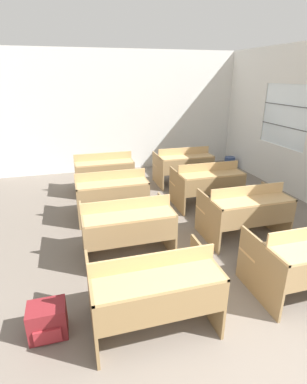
# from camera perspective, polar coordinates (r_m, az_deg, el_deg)

# --- Properties ---
(wall_back) EXTENTS (6.39, 0.06, 2.95)m
(wall_back) POSITION_cam_1_polar(r_m,az_deg,el_deg) (7.88, -6.84, 14.81)
(wall_back) COLOR silver
(wall_back) RESTS_ON ground_plane
(bench_front_left) EXTENTS (1.19, 0.83, 0.85)m
(bench_front_left) POSITION_cam_1_polar(r_m,az_deg,el_deg) (3.01, -0.11, -17.67)
(bench_front_left) COLOR olive
(bench_front_left) RESTS_ON ground_plane
(bench_second_left) EXTENTS (1.19, 0.83, 0.85)m
(bench_second_left) POSITION_cam_1_polar(r_m,az_deg,el_deg) (4.10, -5.08, -6.30)
(bench_second_left) COLOR #987A50
(bench_second_left) RESTS_ON ground_plane
(bench_second_right) EXTENTS (1.19, 0.83, 0.85)m
(bench_second_right) POSITION_cam_1_polar(r_m,az_deg,el_deg) (4.74, 16.96, -3.25)
(bench_second_right) COLOR #997B51
(bench_second_right) RESTS_ON ground_plane
(bench_third_left) EXTENTS (1.19, 0.83, 0.85)m
(bench_third_left) POSITION_cam_1_polar(r_m,az_deg,el_deg) (5.25, -8.02, -0.05)
(bench_third_left) COLOR #98794F
(bench_third_left) RESTS_ON ground_plane
(bench_third_right) EXTENTS (1.19, 0.83, 0.85)m
(bench_third_right) POSITION_cam_1_polar(r_m,az_deg,el_deg) (5.76, 10.15, 1.77)
(bench_third_right) COLOR olive
(bench_third_right) RESTS_ON ground_plane
(bench_back_left) EXTENTS (1.19, 0.83, 0.85)m
(bench_back_left) POSITION_cam_1_polar(r_m,az_deg,el_deg) (6.48, -9.43, 4.03)
(bench_back_left) COLOR #98794F
(bench_back_left) RESTS_ON ground_plane
(bench_back_right) EXTENTS (1.19, 0.83, 0.85)m
(bench_back_right) POSITION_cam_1_polar(r_m,az_deg,el_deg) (6.88, 5.65, 5.25)
(bench_back_right) COLOR #9A7C52
(bench_back_right) RESTS_ON ground_plane
(wastepaper_bin) EXTENTS (0.28, 0.28, 0.29)m
(wastepaper_bin) POSITION_cam_1_polar(r_m,az_deg,el_deg) (8.45, 14.29, 5.53)
(wastepaper_bin) COLOR #33477A
(wastepaper_bin) RESTS_ON ground_plane
(schoolbag) EXTENTS (0.35, 0.29, 0.34)m
(schoolbag) POSITION_cam_1_polar(r_m,az_deg,el_deg) (3.28, -19.51, -22.10)
(schoolbag) COLOR maroon
(schoolbag) RESTS_ON ground_plane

